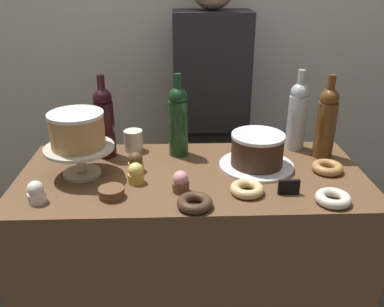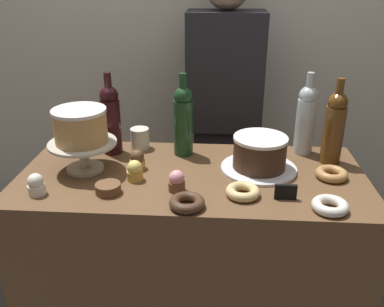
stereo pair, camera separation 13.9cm
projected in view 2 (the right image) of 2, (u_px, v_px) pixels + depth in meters
back_wall at (203, 27)px, 2.11m from camera, size 6.00×0.05×2.60m
display_counter at (192, 272)px, 1.67m from camera, size 1.25×0.57×0.89m
cake_stand_pedestal at (83, 151)px, 1.49m from camera, size 0.24×0.24×0.11m
white_layer_cake at (80, 126)px, 1.45m from camera, size 0.19×0.19×0.12m
silver_serving_platter at (259, 168)px, 1.52m from camera, size 0.28×0.28×0.01m
chocolate_round_cake at (260, 152)px, 1.49m from camera, size 0.20×0.20×0.12m
wine_bottle_clear at (306, 119)px, 1.61m from camera, size 0.08×0.08×0.33m
wine_bottle_green at (183, 120)px, 1.60m from camera, size 0.08×0.08×0.33m
wine_bottle_dark_red at (111, 118)px, 1.61m from camera, size 0.08×0.08×0.33m
wine_bottle_amber at (334, 127)px, 1.53m from camera, size 0.08×0.08×0.33m
cupcake_chocolate at (137, 160)px, 1.52m from camera, size 0.06×0.06×0.07m
cupcake_strawberry at (177, 181)px, 1.36m from camera, size 0.06×0.06×0.07m
cupcake_lemon at (135, 171)px, 1.43m from camera, size 0.06×0.06×0.07m
cupcake_vanilla at (36, 185)px, 1.34m from camera, size 0.06×0.06×0.07m
donut_maple at (332, 174)px, 1.45m from camera, size 0.11×0.11×0.03m
donut_chocolate at (187, 203)px, 1.27m from camera, size 0.11×0.11×0.03m
donut_sugar at (330, 206)px, 1.26m from camera, size 0.11×0.11×0.03m
donut_glazed at (243, 192)px, 1.34m from camera, size 0.11×0.11×0.03m
cookie_stack at (108, 188)px, 1.36m from camera, size 0.08×0.08×0.03m
price_sign_chalkboard at (286, 192)px, 1.31m from camera, size 0.07×0.01×0.05m
coffee_cup_ceramic at (140, 138)px, 1.69m from camera, size 0.08×0.08×0.08m
barista_figure at (223, 128)px, 2.07m from camera, size 0.36×0.22×1.60m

